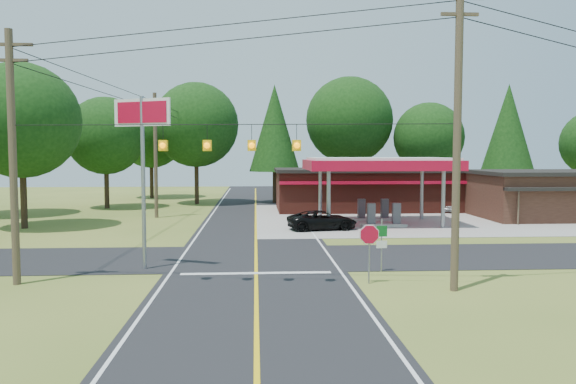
{
  "coord_description": "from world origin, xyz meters",
  "views": [
    {
      "loc": [
        -0.02,
        -27.57,
        5.22
      ],
      "look_at": [
        2.0,
        7.0,
        2.8
      ],
      "focal_mm": 35.0,
      "sensor_mm": 36.0,
      "label": 1
    }
  ],
  "objects": [
    {
      "name": "overhead_beacons",
      "position": [
        -1.0,
        -6.0,
        6.21
      ],
      "size": [
        17.04,
        2.04,
        1.03
      ],
      "color": "black",
      "rests_on": "ground"
    },
    {
      "name": "gas_canopy",
      "position": [
        9.0,
        13.0,
        4.27
      ],
      "size": [
        10.6,
        7.4,
        4.88
      ],
      "color": "gray",
      "rests_on": "ground"
    },
    {
      "name": "utility_pole_far_left",
      "position": [
        -8.0,
        18.0,
        5.2
      ],
      "size": [
        1.8,
        0.3,
        10.0
      ],
      "color": "#473828",
      "rests_on": "ground"
    },
    {
      "name": "suv_car",
      "position": [
        4.5,
        10.0,
        0.65
      ],
      "size": [
        5.38,
        5.38,
        1.3
      ],
      "primitive_type": "imported",
      "rotation": [
        0.0,
        0.0,
        1.73
      ],
      "color": "black",
      "rests_on": "ground"
    },
    {
      "name": "utility_pole_near_right",
      "position": [
        7.5,
        -7.0,
        5.96
      ],
      "size": [
        1.8,
        0.3,
        11.5
      ],
      "color": "#473828",
      "rests_on": "ground"
    },
    {
      "name": "treeline_backdrop",
      "position": [
        0.82,
        24.01,
        7.49
      ],
      "size": [
        70.27,
        51.59,
        13.3
      ],
      "color": "#332316",
      "rests_on": "ground"
    },
    {
      "name": "main_highway",
      "position": [
        0.0,
        0.0,
        0.01
      ],
      "size": [
        8.0,
        120.0,
        0.02
      ],
      "primitive_type": "cube",
      "color": "black",
      "rests_on": "ground"
    },
    {
      "name": "utility_pole_north",
      "position": [
        -6.5,
        35.0,
        4.75
      ],
      "size": [
        0.3,
        0.3,
        9.5
      ],
      "color": "#473828",
      "rests_on": "ground"
    },
    {
      "name": "lane_center_yellow",
      "position": [
        0.0,
        0.0,
        0.03
      ],
      "size": [
        0.15,
        110.0,
        0.0
      ],
      "primitive_type": "cube",
      "color": "yellow",
      "rests_on": "main_highway"
    },
    {
      "name": "octagonal_stop_sign",
      "position": [
        4.5,
        -5.7,
        1.79
      ],
      "size": [
        0.84,
        0.09,
        2.4
      ],
      "color": "gray",
      "rests_on": "ground"
    },
    {
      "name": "utility_pole_near_left",
      "position": [
        -9.5,
        -5.0,
        5.2
      ],
      "size": [
        1.8,
        0.3,
        10.0
      ],
      "color": "#473828",
      "rests_on": "ground"
    },
    {
      "name": "route_sign_post",
      "position": [
        5.5,
        -3.52,
        1.4
      ],
      "size": [
        0.48,
        0.11,
        2.34
      ],
      "color": "gray",
      "rests_on": "ground"
    },
    {
      "name": "ground",
      "position": [
        0.0,
        0.0,
        0.0
      ],
      "size": [
        120.0,
        120.0,
        0.0
      ],
      "primitive_type": "plane",
      "color": "#4D6323",
      "rests_on": "ground"
    },
    {
      "name": "convenience_store",
      "position": [
        10.0,
        22.98,
        1.92
      ],
      "size": [
        16.4,
        7.55,
        3.8
      ],
      "color": "#582119",
      "rests_on": "ground"
    },
    {
      "name": "cross_road",
      "position": [
        0.0,
        0.0,
        0.01
      ],
      "size": [
        70.0,
        7.0,
        0.02
      ],
      "primitive_type": "cube",
      "color": "black",
      "rests_on": "ground"
    },
    {
      "name": "sedan_car",
      "position": [
        17.0,
        21.0,
        0.59
      ],
      "size": [
        4.31,
        4.31,
        1.19
      ],
      "primitive_type": "imported",
      "rotation": [
        0.0,
        0.0,
        -0.28
      ],
      "color": "silver",
      "rests_on": "ground"
    },
    {
      "name": "big_stop_sign",
      "position": [
        -5.0,
        -2.34,
        5.83
      ],
      "size": [
        2.66,
        1.22,
        7.71
      ],
      "color": "gray",
      "rests_on": "ground"
    }
  ]
}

